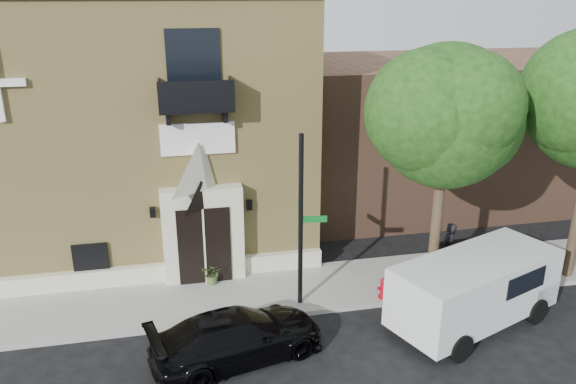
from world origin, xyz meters
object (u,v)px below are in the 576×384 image
fire_hydrant (384,288)px  pedestrian_near (448,249)px  dumpster (465,262)px  street_sign (301,221)px  black_sedan (238,336)px  cargo_van (479,287)px

fire_hydrant → pedestrian_near: (2.64, 1.06, 0.58)m
dumpster → pedestrian_near: size_ratio=1.06×
street_sign → dumpster: street_sign is taller
fire_hydrant → street_sign: bearing=173.0°
fire_hydrant → dumpster: size_ratio=0.36×
black_sedan → dumpster: bearing=-87.1°
pedestrian_near → cargo_van: bearing=50.8°
fire_hydrant → dumpster: bearing=11.2°
black_sedan → dumpster: size_ratio=2.36×
street_sign → pedestrian_near: 5.57m
black_sedan → street_sign: size_ratio=0.87×
street_sign → dumpster: 6.04m
street_sign → fire_hydrant: 3.51m
black_sedan → pedestrian_near: (7.44, 2.95, 0.41)m
black_sedan → dumpster: 8.26m
fire_hydrant → dumpster: (3.07, 0.61, 0.27)m
street_sign → pedestrian_near: street_sign is taller
cargo_van → dumpster: cargo_van is taller
cargo_van → fire_hydrant: size_ratio=7.90×
black_sedan → street_sign: 3.80m
black_sedan → pedestrian_near: bearing=-83.1°
street_sign → pedestrian_near: bearing=16.5°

